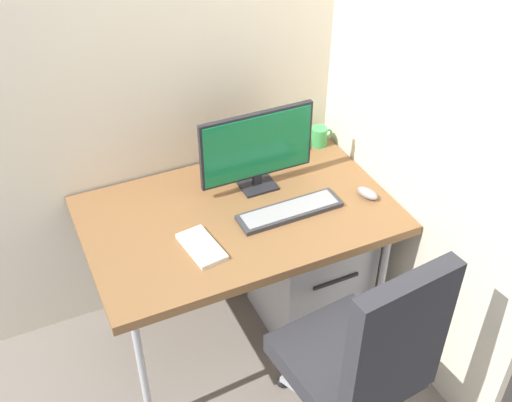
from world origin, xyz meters
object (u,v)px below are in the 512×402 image
filing_cabinet (309,269)px  coffee_mug (319,136)px  notebook (202,247)px  office_chair (364,359)px  monitor (257,148)px  keyboard (290,211)px  pen_holder (287,144)px  mouse (368,193)px

filing_cabinet → coffee_mug: 0.65m
notebook → coffee_mug: coffee_mug is taller
office_chair → coffee_mug: office_chair is taller
monitor → keyboard: size_ratio=1.13×
keyboard → pen_holder: bearing=64.7°
mouse → pen_holder: size_ratio=0.64×
office_chair → filing_cabinet: 0.78m
monitor → coffee_mug: monitor is taller
office_chair → filing_cabinet: office_chair is taller
monitor → pen_holder: (0.24, 0.18, -0.15)m
filing_cabinet → keyboard: keyboard is taller
pen_holder → keyboard: bearing=-115.3°
filing_cabinet → notebook: notebook is taller
filing_cabinet → coffee_mug: bearing=58.1°
keyboard → mouse: (0.36, -0.04, 0.01)m
monitor → notebook: 0.52m
monitor → office_chair: bearing=-88.9°
monitor → coffee_mug: size_ratio=4.57×
office_chair → pen_holder: (0.23, 1.09, 0.25)m
filing_cabinet → keyboard: size_ratio=1.37×
office_chair → filing_cabinet: size_ratio=1.70×
keyboard → mouse: bearing=-6.7°
monitor → keyboard: bearing=-79.7°
coffee_mug → monitor: bearing=-156.4°
notebook → filing_cabinet: bearing=3.2°
keyboard → coffee_mug: coffee_mug is taller
pen_holder → coffee_mug: bearing=1.4°
keyboard → office_chair: bearing=-92.3°
office_chair → keyboard: 0.70m
mouse → coffee_mug: 0.47m
notebook → coffee_mug: (0.81, 0.48, 0.04)m
mouse → pen_holder: bearing=90.7°
filing_cabinet → mouse: (0.21, -0.10, 0.46)m
keyboard → mouse: size_ratio=4.37×
office_chair → notebook: (-0.40, 0.61, 0.21)m
monitor → pen_holder: bearing=36.9°
filing_cabinet → keyboard: 0.48m
notebook → monitor: bearing=30.1°
mouse → filing_cabinet: bearing=136.4°
office_chair → monitor: size_ratio=2.06×
office_chair → keyboard: size_ratio=2.33×
keyboard → notebook: bearing=-172.6°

